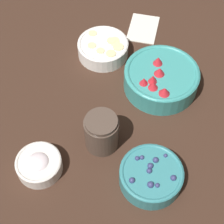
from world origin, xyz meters
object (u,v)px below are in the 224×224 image
Objects in this scene: bowl_strawberries at (161,78)px; jar_chocolate at (102,133)px; bowl_blueberries at (151,175)px; bowl_bananas at (103,48)px; bowl_cream at (39,164)px.

bowl_strawberries is 0.25m from jar_chocolate.
bowl_blueberries reaches higher than bowl_bananas.
bowl_strawberries is 1.87× the size of bowl_cream.
bowl_bananas is 1.36× the size of bowl_cream.
bowl_bananas is at bearing 87.34° from bowl_strawberries.
bowl_strawberries is 0.30m from bowl_blueberries.
jar_chocolate is at bearing -144.71° from bowl_bananas.
bowl_bananas reaches higher than bowl_cream.
bowl_bananas is 1.47× the size of jar_chocolate.
jar_chocolate is (0.02, 0.16, 0.02)m from bowl_blueberries.
bowl_cream is (-0.40, 0.11, -0.01)m from bowl_strawberries.
bowl_blueberries is at bearing -153.50° from bowl_strawberries.
bowl_blueberries is 0.16m from jar_chocolate.
bowl_strawberries reaches higher than bowl_blueberries.
bowl_bananas is at bearing 13.90° from bowl_cream.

